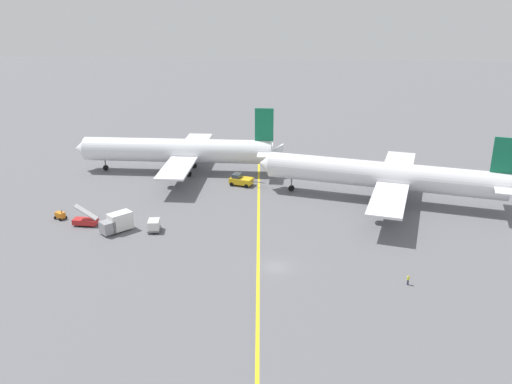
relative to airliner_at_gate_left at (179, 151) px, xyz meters
name	(u,v)px	position (x,y,z in m)	size (l,w,h in m)	color
ground_plane	(276,267)	(26.57, -47.12, -5.39)	(600.00, 600.00, 0.00)	slate
taxiway_stripe	(258,239)	(22.83, -37.12, -5.38)	(0.50, 120.00, 0.01)	yellow
airliner_at_gate_left	(179,151)	(0.00, 0.00, 0.00)	(51.26, 39.69, 16.12)	white
airliner_being_pushed	(385,176)	(47.16, -15.55, 0.28)	(53.73, 43.01, 15.55)	silver
pushback_tug	(241,180)	(16.09, -8.26, -4.14)	(8.33, 4.34, 2.94)	gold
gse_gpu_cart_small	(60,215)	(-16.31, -31.52, -4.59)	(2.60, 2.39, 1.90)	orange
gse_container_dolly_flat	(154,225)	(3.39, -35.34, -4.21)	(2.65, 3.49, 2.15)	slate
gse_catering_truck_tall	(117,223)	(-3.29, -36.18, -3.63)	(5.68, 5.96, 3.50)	gray
gse_stair_truck_yellow	(85,220)	(-10.20, -34.01, -4.36)	(4.69, 2.15, 4.06)	red
ground_crew_marshaller_foreground	(408,280)	(46.65, -50.87, -4.54)	(0.36, 0.36, 1.64)	#2D3351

